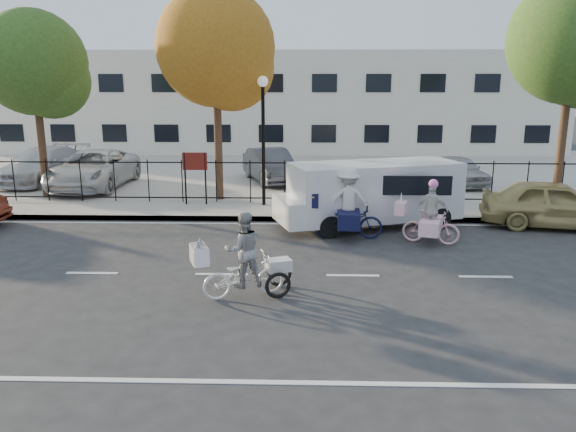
{
  "coord_description": "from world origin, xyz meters",
  "views": [
    {
      "loc": [
        1.86,
        -12.12,
        4.31
      ],
      "look_at": [
        1.49,
        1.2,
        1.1
      ],
      "focal_mm": 35.0,
      "sensor_mm": 36.0,
      "label": 1
    }
  ],
  "objects_px": {
    "lamppost": "(263,118)",
    "lot_car_c": "(271,165)",
    "zebra_trike": "(244,265)",
    "white_van": "(372,192)",
    "lot_car_a": "(43,165)",
    "bull_bike": "(347,211)",
    "gold_sedan": "(555,204)",
    "lot_car_d": "(459,170)",
    "unicorn_bike": "(430,220)",
    "lot_car_b": "(94,169)"
  },
  "relations": [
    {
      "from": "white_van",
      "to": "lot_car_d",
      "type": "bearing_deg",
      "value": 37.41
    },
    {
      "from": "white_van",
      "to": "lot_car_c",
      "type": "relative_size",
      "value": 1.4
    },
    {
      "from": "unicorn_bike",
      "to": "white_van",
      "type": "height_order",
      "value": "white_van"
    },
    {
      "from": "white_van",
      "to": "gold_sedan",
      "type": "distance_m",
      "value": 5.51
    },
    {
      "from": "lot_car_b",
      "to": "lot_car_c",
      "type": "xyz_separation_m",
      "value": [
        6.99,
        1.5,
        -0.05
      ]
    },
    {
      "from": "bull_bike",
      "to": "lot_car_b",
      "type": "xyz_separation_m",
      "value": [
        -9.61,
        6.71,
        0.09
      ]
    },
    {
      "from": "gold_sedan",
      "to": "lot_car_a",
      "type": "relative_size",
      "value": 0.86
    },
    {
      "from": "gold_sedan",
      "to": "lot_car_d",
      "type": "xyz_separation_m",
      "value": [
        -1.18,
        6.35,
        0.02
      ]
    },
    {
      "from": "lot_car_b",
      "to": "lot_car_d",
      "type": "relative_size",
      "value": 1.53
    },
    {
      "from": "lot_car_c",
      "to": "lot_car_b",
      "type": "bearing_deg",
      "value": 172.68
    },
    {
      "from": "white_van",
      "to": "lamppost",
      "type": "bearing_deg",
      "value": 127.71
    },
    {
      "from": "bull_bike",
      "to": "lot_car_b",
      "type": "bearing_deg",
      "value": 57.64
    },
    {
      "from": "lamppost",
      "to": "bull_bike",
      "type": "relative_size",
      "value": 2.02
    },
    {
      "from": "lamppost",
      "to": "lot_car_c",
      "type": "bearing_deg",
      "value": 90.33
    },
    {
      "from": "lamppost",
      "to": "zebra_trike",
      "type": "bearing_deg",
      "value": -88.84
    },
    {
      "from": "zebra_trike",
      "to": "lot_car_b",
      "type": "xyz_separation_m",
      "value": [
        -7.18,
        11.18,
        0.2
      ]
    },
    {
      "from": "lot_car_d",
      "to": "lot_car_b",
      "type": "bearing_deg",
      "value": 171.39
    },
    {
      "from": "bull_bike",
      "to": "lot_car_c",
      "type": "bearing_deg",
      "value": 20.24
    },
    {
      "from": "lot_car_b",
      "to": "white_van",
      "type": "bearing_deg",
      "value": -26.39
    },
    {
      "from": "lot_car_c",
      "to": "lot_car_d",
      "type": "height_order",
      "value": "lot_car_c"
    },
    {
      "from": "gold_sedan",
      "to": "zebra_trike",
      "type": "bearing_deg",
      "value": 135.53
    },
    {
      "from": "gold_sedan",
      "to": "lot_car_b",
      "type": "height_order",
      "value": "lot_car_b"
    },
    {
      "from": "zebra_trike",
      "to": "white_van",
      "type": "xyz_separation_m",
      "value": [
        3.25,
        5.83,
        0.39
      ]
    },
    {
      "from": "lamppost",
      "to": "lot_car_c",
      "type": "xyz_separation_m",
      "value": [
        -0.03,
        4.55,
        -2.27
      ]
    },
    {
      "from": "lot_car_a",
      "to": "lot_car_c",
      "type": "bearing_deg",
      "value": 10.39
    },
    {
      "from": "lot_car_a",
      "to": "lot_car_b",
      "type": "distance_m",
      "value": 2.87
    },
    {
      "from": "zebra_trike",
      "to": "bull_bike",
      "type": "height_order",
      "value": "bull_bike"
    },
    {
      "from": "unicorn_bike",
      "to": "lamppost",
      "type": "bearing_deg",
      "value": 68.7
    },
    {
      "from": "bull_bike",
      "to": "lot_car_c",
      "type": "height_order",
      "value": "bull_bike"
    },
    {
      "from": "lot_car_c",
      "to": "lot_car_a",
      "type": "bearing_deg",
      "value": 162.36
    },
    {
      "from": "white_van",
      "to": "lot_car_d",
      "type": "xyz_separation_m",
      "value": [
        4.33,
        6.35,
        -0.33
      ]
    },
    {
      "from": "lamppost",
      "to": "zebra_trike",
      "type": "height_order",
      "value": "lamppost"
    },
    {
      "from": "zebra_trike",
      "to": "unicorn_bike",
      "type": "height_order",
      "value": "zebra_trike"
    },
    {
      "from": "unicorn_bike",
      "to": "bull_bike",
      "type": "bearing_deg",
      "value": 97.52
    },
    {
      "from": "lamppost",
      "to": "lot_car_a",
      "type": "xyz_separation_m",
      "value": [
        -9.62,
        4.25,
        -2.24
      ]
    },
    {
      "from": "unicorn_bike",
      "to": "white_van",
      "type": "distance_m",
      "value": 2.32
    },
    {
      "from": "lamppost",
      "to": "lot_car_d",
      "type": "height_order",
      "value": "lamppost"
    },
    {
      "from": "bull_bike",
      "to": "lot_car_b",
      "type": "distance_m",
      "value": 11.72
    },
    {
      "from": "unicorn_bike",
      "to": "lot_car_d",
      "type": "bearing_deg",
      "value": -0.5
    },
    {
      "from": "zebra_trike",
      "to": "lot_car_b",
      "type": "bearing_deg",
      "value": 11.67
    },
    {
      "from": "gold_sedan",
      "to": "lot_car_b",
      "type": "bearing_deg",
      "value": 83.31
    },
    {
      "from": "lamppost",
      "to": "lot_car_a",
      "type": "distance_m",
      "value": 10.76
    },
    {
      "from": "lot_car_a",
      "to": "lot_car_d",
      "type": "height_order",
      "value": "lot_car_a"
    },
    {
      "from": "gold_sedan",
      "to": "lot_car_b",
      "type": "distance_m",
      "value": 16.81
    },
    {
      "from": "gold_sedan",
      "to": "lot_car_c",
      "type": "relative_size",
      "value": 1.01
    },
    {
      "from": "bull_bike",
      "to": "lot_car_d",
      "type": "distance_m",
      "value": 9.26
    },
    {
      "from": "bull_bike",
      "to": "lot_car_a",
      "type": "bearing_deg",
      "value": 59.62
    },
    {
      "from": "unicorn_bike",
      "to": "gold_sedan",
      "type": "relative_size",
      "value": 0.42
    },
    {
      "from": "gold_sedan",
      "to": "lot_car_d",
      "type": "relative_size",
      "value": 1.22
    },
    {
      "from": "zebra_trike",
      "to": "gold_sedan",
      "type": "distance_m",
      "value": 10.51
    }
  ]
}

